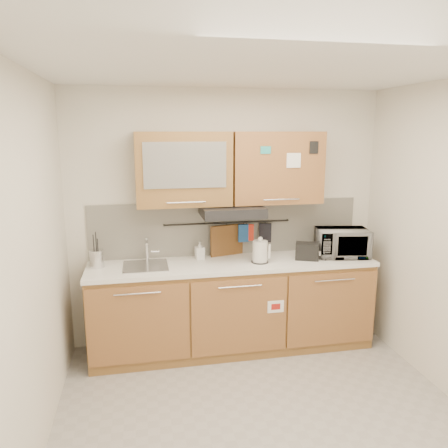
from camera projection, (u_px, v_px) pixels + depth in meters
name	position (u px, v px, depth m)	size (l,w,h in m)	color
floor	(265.00, 421.00, 3.36)	(3.20, 3.20, 0.00)	#9E9993
ceiling	(273.00, 65.00, 2.81)	(3.20, 3.20, 0.00)	white
wall_back	(227.00, 218.00, 4.52)	(3.20, 3.20, 0.00)	silver
wall_left	(28.00, 273.00, 2.78)	(3.00, 3.00, 0.00)	silver
base_cabinet	(233.00, 310.00, 4.42)	(2.80, 0.64, 0.88)	olive
countertop	(233.00, 264.00, 4.31)	(2.82, 0.62, 0.04)	white
backsplash	(227.00, 228.00, 4.53)	(2.80, 0.02, 0.56)	silver
upper_cabinets	(230.00, 168.00, 4.24)	(1.82, 0.37, 0.70)	olive
range_hood	(232.00, 211.00, 4.26)	(0.60, 0.46, 0.10)	black
sink	(146.00, 266.00, 4.16)	(0.42, 0.40, 0.26)	silver
utensil_rail	(228.00, 223.00, 4.48)	(0.02, 0.02, 1.30)	black
utensil_crock	(97.00, 258.00, 4.12)	(0.16, 0.16, 0.34)	silver
kettle	(260.00, 252.00, 4.27)	(0.20, 0.19, 0.26)	silver
toaster	(307.00, 251.00, 4.37)	(0.26, 0.21, 0.17)	black
microwave	(342.00, 243.00, 4.48)	(0.51, 0.35, 0.28)	#999999
soap_bottle	(200.00, 250.00, 4.38)	(0.08, 0.09, 0.19)	#999999
cutting_board	(227.00, 246.00, 4.52)	(0.36, 0.03, 0.44)	brown
oven_mitt	(244.00, 233.00, 4.52)	(0.11, 0.03, 0.18)	#1E4B8C
dark_pouch	(265.00, 233.00, 4.57)	(0.13, 0.04, 0.20)	black
pot_holder	(247.00, 232.00, 4.53)	(0.14, 0.02, 0.17)	red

